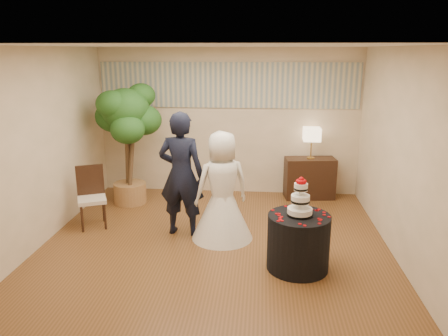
# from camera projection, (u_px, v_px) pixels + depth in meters

# --- Properties ---
(floor) EXTENTS (5.00, 5.00, 0.00)m
(floor) POSITION_uv_depth(u_px,v_px,m) (215.00, 244.00, 6.38)
(floor) COLOR brown
(floor) RESTS_ON ground
(ceiling) EXTENTS (5.00, 5.00, 0.00)m
(ceiling) POSITION_uv_depth(u_px,v_px,m) (214.00, 46.00, 5.64)
(ceiling) COLOR white
(ceiling) RESTS_ON wall_back
(wall_back) EXTENTS (5.00, 0.06, 2.80)m
(wall_back) POSITION_uv_depth(u_px,v_px,m) (228.00, 122.00, 8.42)
(wall_back) COLOR beige
(wall_back) RESTS_ON ground
(wall_front) EXTENTS (5.00, 0.06, 2.80)m
(wall_front) POSITION_uv_depth(u_px,v_px,m) (181.00, 219.00, 3.61)
(wall_front) COLOR beige
(wall_front) RESTS_ON ground
(wall_left) EXTENTS (0.06, 5.00, 2.80)m
(wall_left) POSITION_uv_depth(u_px,v_px,m) (40.00, 147.00, 6.23)
(wall_left) COLOR beige
(wall_left) RESTS_ON ground
(wall_right) EXTENTS (0.06, 5.00, 2.80)m
(wall_right) POSITION_uv_depth(u_px,v_px,m) (401.00, 155.00, 5.80)
(wall_right) COLOR beige
(wall_right) RESTS_ON ground
(mural_border) EXTENTS (4.90, 0.02, 0.85)m
(mural_border) POSITION_uv_depth(u_px,v_px,m) (228.00, 85.00, 8.21)
(mural_border) COLOR #A8AD9C
(mural_border) RESTS_ON wall_back
(groom) EXTENTS (0.74, 0.53, 1.90)m
(groom) POSITION_uv_depth(u_px,v_px,m) (181.00, 174.00, 6.52)
(groom) COLOR black
(groom) RESTS_ON floor
(bride) EXTENTS (1.20, 1.20, 1.64)m
(bride) POSITION_uv_depth(u_px,v_px,m) (222.00, 186.00, 6.40)
(bride) COLOR white
(bride) RESTS_ON floor
(cake_table) EXTENTS (0.88, 0.88, 0.73)m
(cake_table) POSITION_uv_depth(u_px,v_px,m) (298.00, 242.00, 5.59)
(cake_table) COLOR black
(cake_table) RESTS_ON floor
(wedding_cake) EXTENTS (0.32, 0.32, 0.51)m
(wedding_cake) POSITION_uv_depth(u_px,v_px,m) (300.00, 196.00, 5.43)
(wedding_cake) COLOR white
(wedding_cake) RESTS_ON cake_table
(console) EXTENTS (0.97, 0.53, 0.77)m
(console) POSITION_uv_depth(u_px,v_px,m) (310.00, 178.00, 8.30)
(console) COLOR black
(console) RESTS_ON floor
(table_lamp) EXTENTS (0.31, 0.31, 0.58)m
(table_lamp) POSITION_uv_depth(u_px,v_px,m) (311.00, 143.00, 8.12)
(table_lamp) COLOR #CEB388
(table_lamp) RESTS_ON console
(ficus_tree) EXTENTS (1.39, 1.39, 2.22)m
(ficus_tree) POSITION_uv_depth(u_px,v_px,m) (127.00, 144.00, 7.82)
(ficus_tree) COLOR #23541C
(ficus_tree) RESTS_ON floor
(side_chair) EXTENTS (0.60, 0.61, 0.97)m
(side_chair) POSITION_uv_depth(u_px,v_px,m) (92.00, 198.00, 6.89)
(side_chair) COLOR black
(side_chair) RESTS_ON floor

